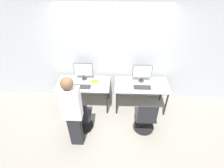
# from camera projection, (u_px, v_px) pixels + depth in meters

# --- Properties ---
(ground_plane) EXTENTS (20.00, 20.00, 0.00)m
(ground_plane) POSITION_uv_depth(u_px,v_px,m) (112.00, 114.00, 4.45)
(ground_plane) COLOR gray
(wall_back) EXTENTS (12.00, 0.05, 2.80)m
(wall_back) POSITION_uv_depth(u_px,v_px,m) (113.00, 51.00, 4.22)
(wall_back) COLOR #B7BCC1
(wall_back) RESTS_ON ground_plane
(desk_left) EXTENTS (1.30, 0.66, 0.73)m
(desk_left) POSITION_uv_depth(u_px,v_px,m) (84.00, 86.00, 4.34)
(desk_left) COLOR #BCB7AD
(desk_left) RESTS_ON ground_plane
(monitor_left) EXTENTS (0.46, 0.14, 0.46)m
(monitor_left) POSITION_uv_depth(u_px,v_px,m) (83.00, 70.00, 4.27)
(monitor_left) COLOR #2D2D2D
(monitor_left) RESTS_ON desk_left
(keyboard_left) EXTENTS (0.41, 0.16, 0.02)m
(keyboard_left) POSITION_uv_depth(u_px,v_px,m) (82.00, 87.00, 4.17)
(keyboard_left) COLOR #262628
(keyboard_left) RESTS_ON desk_left
(mouse_left) EXTENTS (0.06, 0.09, 0.03)m
(mouse_left) POSITION_uv_depth(u_px,v_px,m) (93.00, 86.00, 4.17)
(mouse_left) COLOR silver
(mouse_left) RESTS_ON desk_left
(office_chair_left) EXTENTS (0.48, 0.48, 0.89)m
(office_chair_left) POSITION_uv_depth(u_px,v_px,m) (81.00, 118.00, 3.89)
(office_chair_left) COLOR black
(office_chair_left) RESTS_ON ground_plane
(person_left) EXTENTS (0.36, 0.23, 1.71)m
(person_left) POSITION_uv_depth(u_px,v_px,m) (72.00, 112.00, 3.25)
(person_left) COLOR #232328
(person_left) RESTS_ON ground_plane
(desk_right) EXTENTS (1.30, 0.66, 0.73)m
(desk_right) POSITION_uv_depth(u_px,v_px,m) (141.00, 87.00, 4.29)
(desk_right) COLOR #BCB7AD
(desk_right) RESTS_ON ground_plane
(monitor_right) EXTENTS (0.46, 0.14, 0.46)m
(monitor_right) POSITION_uv_depth(u_px,v_px,m) (142.00, 72.00, 4.20)
(monitor_right) COLOR #2D2D2D
(monitor_right) RESTS_ON desk_right
(keyboard_right) EXTENTS (0.41, 0.16, 0.02)m
(keyboard_right) POSITION_uv_depth(u_px,v_px,m) (142.00, 87.00, 4.15)
(keyboard_right) COLOR #262628
(keyboard_right) RESTS_ON desk_right
(mouse_right) EXTENTS (0.06, 0.09, 0.03)m
(mouse_right) POSITION_uv_depth(u_px,v_px,m) (153.00, 87.00, 4.15)
(mouse_right) COLOR silver
(mouse_right) RESTS_ON desk_right
(office_chair_right) EXTENTS (0.48, 0.48, 0.89)m
(office_chair_right) POSITION_uv_depth(u_px,v_px,m) (145.00, 119.00, 3.87)
(office_chair_right) COLOR black
(office_chair_right) RESTS_ON ground_plane
(placard_left) EXTENTS (0.16, 0.03, 0.08)m
(placard_left) POSITION_uv_depth(u_px,v_px,m) (95.00, 81.00, 4.28)
(placard_left) COLOR yellow
(placard_left) RESTS_ON desk_left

